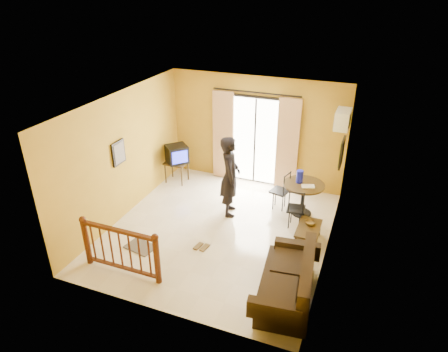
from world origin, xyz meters
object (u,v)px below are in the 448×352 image
at_px(television, 177,154).
at_px(coffee_table, 308,232).
at_px(dining_table, 303,190).
at_px(standing_person, 230,176).
at_px(sofa, 290,283).

height_order(television, coffee_table, television).
distance_m(television, dining_table, 3.41).
bearing_deg(coffee_table, dining_table, 107.80).
bearing_deg(television, dining_table, -53.41).
height_order(coffee_table, standing_person, standing_person).
distance_m(sofa, standing_person, 2.97).
distance_m(television, sofa, 4.90).
relative_size(television, dining_table, 0.74).
distance_m(television, standing_person, 2.07).
bearing_deg(dining_table, sofa, -82.89).
distance_m(dining_table, standing_person, 1.68).
relative_size(sofa, standing_person, 1.00).
bearing_deg(coffee_table, sofa, -89.81).
height_order(coffee_table, sofa, sofa).
height_order(sofa, standing_person, standing_person).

